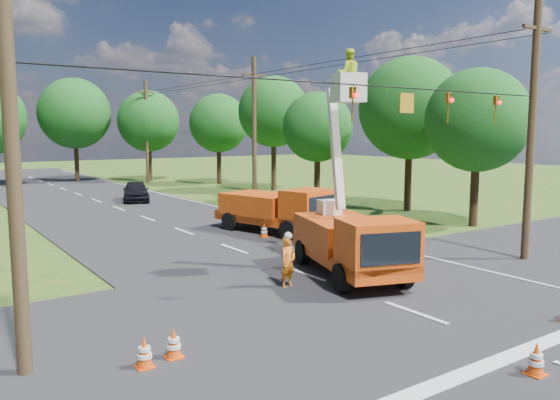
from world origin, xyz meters
TOP-DOWN VIEW (x-y plane):
  - ground at (0.00, 20.00)m, footprint 140.00×140.00m
  - road_main at (0.00, 20.00)m, footprint 12.00×100.00m
  - road_cross at (0.00, 2.00)m, footprint 56.00×10.00m
  - stop_bar at (0.00, -3.20)m, footprint 9.00×0.45m
  - edge_line at (5.60, 20.00)m, footprint 0.12×90.00m
  - bucket_truck at (1.21, 3.98)m, footprint 4.06×6.49m
  - second_truck at (3.71, 12.25)m, footprint 3.70×6.45m
  - ground_worker at (-1.37, 4.10)m, footprint 0.69×0.54m
  - distant_car at (2.38, 28.39)m, footprint 3.06×4.73m
  - traffic_cone_0 at (-0.92, -4.00)m, footprint 0.38×0.38m
  - traffic_cone_2 at (1.67, 7.24)m, footprint 0.38×0.38m
  - traffic_cone_3 at (2.50, 11.50)m, footprint 0.38×0.38m
  - traffic_cone_4 at (-6.66, 0.98)m, footprint 0.38×0.38m
  - traffic_cone_5 at (-7.38, 0.86)m, footprint 0.38×0.38m
  - traffic_cone_7 at (5.27, 17.41)m, footprint 0.38×0.38m
  - pole_right_near at (8.50, 2.00)m, footprint 1.80×0.30m
  - pole_right_mid at (8.50, 22.00)m, footprint 1.80×0.30m
  - pole_right_far at (8.50, 42.00)m, footprint 1.80×0.30m
  - pole_left at (-9.50, 2.00)m, footprint 0.30×0.30m
  - signal_span at (2.23, 1.99)m, footprint 18.00×0.29m
  - tree_right_a at (13.50, 8.00)m, footprint 5.40×5.40m
  - tree_right_b at (15.00, 14.00)m, footprint 6.40×6.40m
  - tree_right_c at (13.20, 21.00)m, footprint 5.00×5.00m
  - tree_right_d at (14.80, 29.00)m, footprint 6.00×6.00m
  - tree_right_e at (13.80, 37.00)m, footprint 5.60×5.60m
  - tree_far_b at (3.00, 47.00)m, footprint 7.00×7.00m
  - tree_far_c at (9.50, 44.00)m, footprint 6.20×6.20m

SIDE VIEW (x-z plane):
  - ground at x=0.00m, z-range 0.00..0.00m
  - road_main at x=0.00m, z-range -0.03..0.03m
  - road_cross at x=0.00m, z-range -0.04..0.04m
  - stop_bar at x=0.00m, z-range -0.01..0.01m
  - edge_line at x=5.60m, z-range -0.01..0.01m
  - traffic_cone_0 at x=-0.92m, z-range 0.00..0.71m
  - traffic_cone_2 at x=1.67m, z-range 0.00..0.71m
  - traffic_cone_3 at x=2.50m, z-range 0.00..0.71m
  - traffic_cone_4 at x=-6.66m, z-range 0.00..0.71m
  - traffic_cone_5 at x=-7.38m, z-range 0.00..0.71m
  - traffic_cone_7 at x=5.27m, z-range 0.00..0.71m
  - distant_car at x=2.38m, z-range 0.00..1.50m
  - ground_worker at x=-1.37m, z-range 0.00..1.67m
  - second_truck at x=3.71m, z-range 0.05..2.33m
  - bucket_truck at x=1.21m, z-range -2.25..5.51m
  - pole_left at x=-9.50m, z-range 0.00..9.00m
  - pole_right_near at x=8.50m, z-range 0.11..10.11m
  - pole_right_mid at x=8.50m, z-range 0.11..10.11m
  - pole_right_far at x=8.50m, z-range 0.11..10.11m
  - tree_right_c at x=13.20m, z-range 1.40..9.23m
  - tree_right_a at x=13.50m, z-range 1.42..9.70m
  - tree_right_e at x=13.80m, z-range 1.50..10.12m
  - signal_span at x=2.23m, z-range 5.34..6.41m
  - tree_far_c at x=9.50m, z-range 1.47..10.65m
  - tree_right_b at x=15.00m, z-range 1.61..11.26m
  - tree_right_d at x=14.80m, z-range 1.83..11.53m
  - tree_far_b at x=3.00m, z-range 1.65..11.97m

